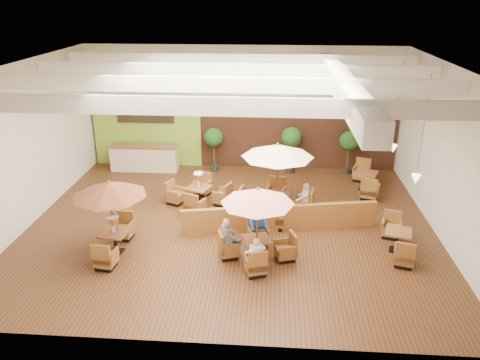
# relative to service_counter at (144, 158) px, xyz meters

# --- Properties ---
(room) EXTENTS (14.04, 14.00, 5.52)m
(room) POSITION_rel_service_counter_xyz_m (4.65, -3.88, 3.05)
(room) COLOR #381E0F
(room) RESTS_ON ground
(service_counter) EXTENTS (3.00, 0.75, 1.18)m
(service_counter) POSITION_rel_service_counter_xyz_m (0.00, 0.00, 0.00)
(service_counter) COLOR beige
(service_counter) RESTS_ON ground
(booth_divider) EXTENTS (6.64, 1.40, 0.93)m
(booth_divider) POSITION_rel_service_counter_xyz_m (6.13, -5.41, -0.12)
(booth_divider) COLOR brown
(booth_divider) RESTS_ON ground
(table_0) EXTENTS (2.26, 2.44, 2.45)m
(table_0) POSITION_rel_service_counter_xyz_m (0.98, -7.22, 1.27)
(table_0) COLOR brown
(table_0) RESTS_ON ground
(table_1) EXTENTS (2.45, 2.45, 2.38)m
(table_1) POSITION_rel_service_counter_xyz_m (5.41, -7.27, 1.06)
(table_1) COLOR brown
(table_1) RESTS_ON ground
(table_2) EXTENTS (2.80, 2.80, 2.76)m
(table_2) POSITION_rel_service_counter_xyz_m (5.99, -4.18, 1.29)
(table_2) COLOR brown
(table_2) RESTS_ON ground
(table_3) EXTENTS (2.59, 2.59, 1.50)m
(table_3) POSITION_rel_service_counter_xyz_m (3.04, -3.50, -0.17)
(table_3) COLOR brown
(table_3) RESTS_ON ground
(table_4) EXTENTS (0.97, 2.46, 0.88)m
(table_4) POSITION_rel_service_counter_xyz_m (9.80, -6.47, -0.25)
(table_4) COLOR brown
(table_4) RESTS_ON ground
(table_5) EXTENTS (1.12, 2.74, 0.96)m
(table_5) POSITION_rel_service_counter_xyz_m (9.65, -1.58, -0.22)
(table_5) COLOR brown
(table_5) RESTS_ON ground
(topiary_0) EXTENTS (0.86, 0.86, 2.00)m
(topiary_0) POSITION_rel_service_counter_xyz_m (3.17, 0.20, 0.91)
(topiary_0) COLOR black
(topiary_0) RESTS_ON ground
(topiary_1) EXTENTS (0.90, 0.90, 2.10)m
(topiary_1) POSITION_rel_service_counter_xyz_m (6.62, 0.20, 0.98)
(topiary_1) COLOR black
(topiary_1) RESTS_ON ground
(topiary_2) EXTENTS (0.85, 0.85, 1.97)m
(topiary_2) POSITION_rel_service_counter_xyz_m (9.14, 0.20, 0.88)
(topiary_2) COLOR black
(topiary_2) RESTS_ON ground
(diner_0) EXTENTS (0.42, 0.40, 0.74)m
(diner_0) POSITION_rel_service_counter_xyz_m (5.41, -8.14, 0.15)
(diner_0) COLOR white
(diner_0) RESTS_ON ground
(diner_1) EXTENTS (0.43, 0.39, 0.79)m
(diner_1) POSITION_rel_service_counter_xyz_m (5.41, -6.41, 0.17)
(diner_1) COLOR #295BB3
(diner_1) RESTS_ON ground
(diner_2) EXTENTS (0.44, 0.48, 0.86)m
(diner_2) POSITION_rel_service_counter_xyz_m (4.54, -7.27, 0.20)
(diner_2) COLOR slate
(diner_2) RESTS_ON ground
(diner_3) EXTENTS (0.38, 0.33, 0.74)m
(diner_3) POSITION_rel_service_counter_xyz_m (5.99, -5.19, 0.15)
(diner_3) COLOR #295BB3
(diner_3) RESTS_ON ground
(diner_4) EXTENTS (0.37, 0.43, 0.82)m
(diner_4) POSITION_rel_service_counter_xyz_m (7.00, -4.18, 0.18)
(diner_4) COLOR white
(diner_4) RESTS_ON ground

